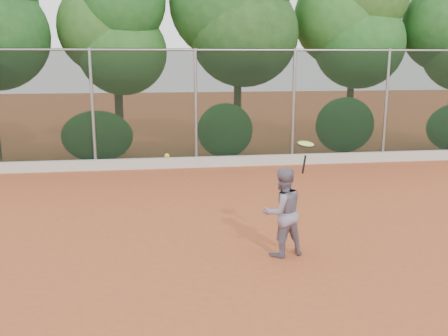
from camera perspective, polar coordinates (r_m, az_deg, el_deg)
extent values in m
plane|color=#A34B26|center=(8.59, 0.95, -9.61)|extent=(80.00, 80.00, 0.00)
cube|color=beige|center=(15.05, -3.11, 0.68)|extent=(24.00, 0.20, 0.30)
imported|color=slate|center=(8.30, 6.67, -5.02)|extent=(0.85, 0.74, 1.49)
cube|color=black|center=(14.99, -3.24, 6.81)|extent=(24.00, 0.01, 3.50)
cylinder|color=gray|center=(14.91, -3.32, 13.32)|extent=(24.00, 0.06, 0.06)
cylinder|color=gray|center=(15.04, -14.78, 6.44)|extent=(0.09, 0.09, 3.50)
cylinder|color=gray|center=(14.99, -3.24, 6.81)|extent=(0.09, 0.09, 3.50)
cylinder|color=gray|center=(15.53, 7.94, 6.91)|extent=(0.09, 0.09, 3.50)
cylinder|color=gray|center=(16.60, 18.02, 6.78)|extent=(0.09, 0.09, 3.50)
cylinder|color=#402818|center=(17.32, -11.85, 5.51)|extent=(0.28, 0.28, 2.40)
ellipsoid|color=#24551D|center=(17.09, -11.52, 12.83)|extent=(2.90, 2.40, 2.80)
ellipsoid|color=#27551D|center=(17.45, -13.28, 15.37)|extent=(3.20, 2.70, 3.10)
ellipsoid|color=#1B501D|center=(16.97, -11.45, 18.25)|extent=(2.70, 2.30, 2.90)
cylinder|color=#472D1B|center=(17.19, 1.55, 6.72)|extent=(0.26, 0.26, 3.00)
ellipsoid|color=#2F5F24|center=(17.05, 2.35, 15.08)|extent=(3.60, 3.00, 3.50)
ellipsoid|color=#2E6F2A|center=(17.34, 0.48, 18.36)|extent=(3.90, 3.20, 3.80)
cylinder|color=#3C2417|center=(18.52, 14.13, 6.31)|extent=(0.24, 0.24, 2.70)
ellipsoid|color=#1D531C|center=(18.41, 15.24, 13.55)|extent=(3.20, 2.70, 3.10)
ellipsoid|color=#245B1F|center=(18.55, 13.55, 16.41)|extent=(3.50, 2.90, 3.40)
ellipsoid|color=#2D6626|center=(15.94, -14.28, 3.53)|extent=(2.20, 1.16, 1.60)
ellipsoid|color=#2A6D29|center=(15.99, 0.13, 4.30)|extent=(1.80, 1.04, 1.76)
ellipsoid|color=#28692A|center=(17.01, 13.64, 4.79)|extent=(2.00, 1.10, 1.84)
cylinder|color=black|center=(8.21, 9.13, 0.41)|extent=(0.06, 0.10, 0.31)
torus|color=black|center=(8.08, 9.34, 2.74)|extent=(0.38, 0.38, 0.09)
cylinder|color=#CBED45|center=(8.08, 9.34, 2.74)|extent=(0.33, 0.32, 0.06)
sphere|color=#ABCA2D|center=(7.19, -6.53, 1.38)|extent=(0.07, 0.07, 0.07)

